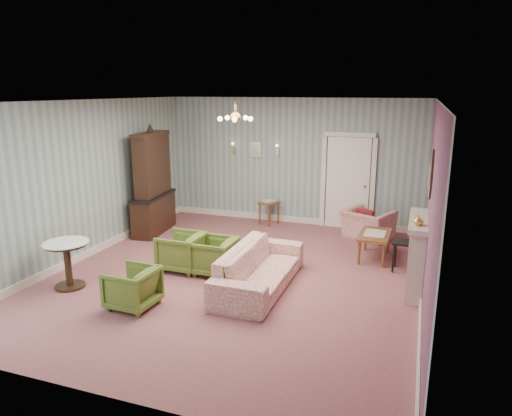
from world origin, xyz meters
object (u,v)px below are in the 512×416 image
at_px(olive_chair_c, 181,250).
at_px(coffee_table, 374,246).
at_px(olive_chair_a, 132,286).
at_px(wingback_chair, 368,220).
at_px(dresser, 152,180).
at_px(side_table_black, 403,256).
at_px(pedestal_table, 68,265).
at_px(fireplace, 417,254).
at_px(olive_chair_b, 215,254).
at_px(sofa_chintz, 260,261).

distance_m(olive_chair_c, coffee_table, 3.55).
relative_size(olive_chair_a, wingback_chair, 0.70).
bearing_deg(olive_chair_c, wingback_chair, 135.91).
bearing_deg(wingback_chair, dresser, 37.75).
bearing_deg(olive_chair_a, olive_chair_c, -175.58).
bearing_deg(side_table_black, pedestal_table, -153.47).
bearing_deg(coffee_table, pedestal_table, -146.26).
distance_m(fireplace, side_table_black, 0.81).
bearing_deg(pedestal_table, wingback_chair, 44.87).
xyz_separation_m(fireplace, coffee_table, (-0.75, 1.20, -0.33)).
bearing_deg(wingback_chair, fireplace, 136.86).
distance_m(dresser, coffee_table, 4.85).
relative_size(olive_chair_a, olive_chair_b, 0.95).
relative_size(sofa_chintz, coffee_table, 2.34).
relative_size(side_table_black, pedestal_table, 0.71).
height_order(side_table_black, pedestal_table, pedestal_table).
bearing_deg(fireplace, olive_chair_a, -152.02).
bearing_deg(dresser, side_table_black, -12.92).
xyz_separation_m(olive_chair_a, fireplace, (3.83, 2.04, 0.25)).
height_order(olive_chair_c, side_table_black, olive_chair_c).
xyz_separation_m(olive_chair_b, dresser, (-2.27, 1.79, 0.82)).
xyz_separation_m(fireplace, side_table_black, (-0.21, 0.72, -0.31)).
bearing_deg(sofa_chintz, olive_chair_c, 79.55).
bearing_deg(sofa_chintz, side_table_black, -55.32).
bearing_deg(pedestal_table, olive_chair_a, -11.07).
relative_size(olive_chair_a, pedestal_table, 0.87).
relative_size(olive_chair_a, dresser, 0.28).
height_order(sofa_chintz, coffee_table, sofa_chintz).
bearing_deg(olive_chair_b, olive_chair_c, -89.85).
xyz_separation_m(wingback_chair, pedestal_table, (-4.19, -4.17, -0.03)).
height_order(olive_chair_a, pedestal_table, pedestal_table).
distance_m(coffee_table, side_table_black, 0.72).
xyz_separation_m(olive_chair_a, olive_chair_c, (-0.04, 1.57, 0.03)).
distance_m(dresser, pedestal_table, 3.20).
xyz_separation_m(olive_chair_a, olive_chair_b, (0.59, 1.56, 0.02)).
relative_size(olive_chair_b, sofa_chintz, 0.31).
distance_m(olive_chair_a, dresser, 3.84).
bearing_deg(fireplace, pedestal_table, -161.18).
distance_m(olive_chair_b, coffee_table, 3.01).
height_order(olive_chair_c, sofa_chintz, sofa_chintz).
bearing_deg(olive_chair_c, sofa_chintz, 80.50).
relative_size(wingback_chair, side_table_black, 1.74).
xyz_separation_m(olive_chair_b, pedestal_table, (-1.95, -1.30, 0.03)).
distance_m(olive_chair_a, side_table_black, 4.55).
height_order(olive_chair_b, olive_chair_c, olive_chair_c).
relative_size(wingback_chair, fireplace, 0.68).
bearing_deg(dresser, olive_chair_a, -69.93).
distance_m(olive_chair_b, pedestal_table, 2.35).
xyz_separation_m(dresser, side_table_black, (5.30, -0.60, -0.89)).
bearing_deg(side_table_black, olive_chair_b, -158.56).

